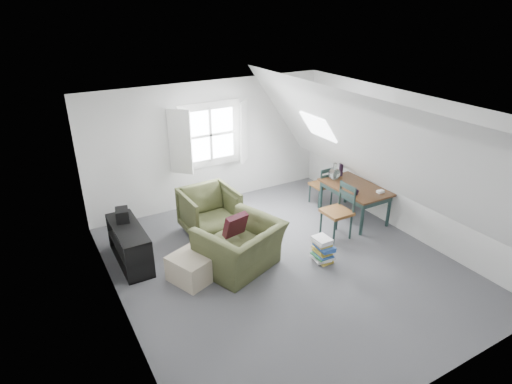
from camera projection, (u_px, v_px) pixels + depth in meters
floor at (284, 265)px, 6.88m from camera, size 5.50×5.50×0.00m
ceiling at (289, 112)px, 5.83m from camera, size 5.50×5.50×0.00m
wall_back at (210, 144)px, 8.52m from camera, size 5.00×0.00×5.00m
wall_front at (441, 297)px, 4.19m from camera, size 5.00×0.00×5.00m
wall_left at (116, 238)px, 5.22m from camera, size 0.00×5.50×5.50m
wall_right at (405, 165)px, 7.48m from camera, size 0.00×5.50×5.50m
slope_left at (186, 183)px, 5.43m from camera, size 3.19×5.50×4.48m
slope_right at (368, 145)px, 6.84m from camera, size 3.19×5.50×4.48m
dormer_window at (211, 135)px, 8.38m from camera, size 1.71×0.35×1.30m
skylight at (318, 127)px, 7.87m from camera, size 0.35×0.75×0.47m
armchair_near at (241, 267)px, 6.81m from camera, size 1.47×1.38×0.77m
armchair_far at (211, 232)px, 7.83m from camera, size 0.93×0.95×0.85m
throw_pillow at (235, 225)px, 6.64m from camera, size 0.41×0.28×0.39m
ottoman at (193, 267)px, 6.47m from camera, size 0.79×0.79×0.40m
dining_table at (355, 190)px, 8.13m from camera, size 0.79×1.32×0.66m
demijohn at (334, 173)px, 8.32m from camera, size 0.23×0.23×0.33m
vase_twigs at (341, 169)px, 8.51m from camera, size 0.08×0.09×0.64m
cup at (356, 195)px, 7.74m from camera, size 0.12×0.12×0.09m
paper_box at (380, 192)px, 7.82m from camera, size 0.13×0.09×0.04m
dining_chair_far at (322, 185)px, 8.72m from camera, size 0.39×0.39×0.84m
dining_chair_near at (339, 211)px, 7.50m from camera, size 0.46×0.46×0.98m
media_shelf at (131, 247)px, 6.81m from camera, size 0.42×1.25×0.64m
electronics_box at (122, 215)px, 6.86m from camera, size 0.25×0.31×0.22m
magazine_stack at (323, 250)px, 6.89m from camera, size 0.32×0.38×0.42m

